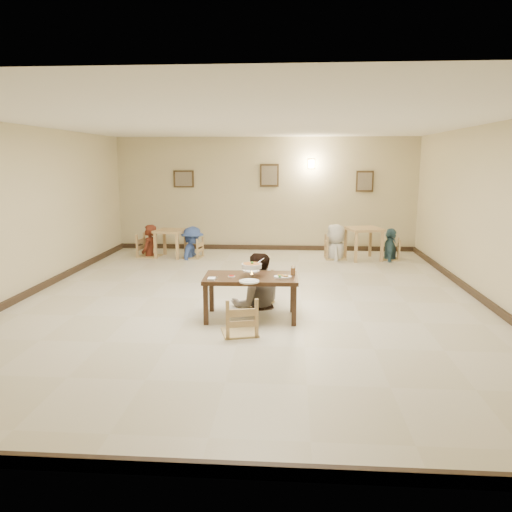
# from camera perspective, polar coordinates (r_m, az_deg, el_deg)

# --- Properties ---
(floor) EXTENTS (10.00, 10.00, 0.00)m
(floor) POSITION_cam_1_polar(r_m,az_deg,el_deg) (8.74, -0.65, -4.97)
(floor) COLOR beige
(floor) RESTS_ON ground
(ceiling) EXTENTS (10.00, 10.00, 0.00)m
(ceiling) POSITION_cam_1_polar(r_m,az_deg,el_deg) (8.43, -0.69, 15.04)
(ceiling) COLOR white
(ceiling) RESTS_ON wall_back
(wall_back) EXTENTS (10.00, 0.00, 10.00)m
(wall_back) POSITION_cam_1_polar(r_m,az_deg,el_deg) (13.43, 1.10, 7.08)
(wall_back) COLOR beige
(wall_back) RESTS_ON floor
(wall_front) EXTENTS (10.00, 0.00, 10.00)m
(wall_front) POSITION_cam_1_polar(r_m,az_deg,el_deg) (3.56, -7.32, -3.59)
(wall_front) COLOR beige
(wall_front) RESTS_ON floor
(wall_left) EXTENTS (0.00, 10.00, 10.00)m
(wall_left) POSITION_cam_1_polar(r_m,az_deg,el_deg) (9.65, -25.16, 4.57)
(wall_left) COLOR beige
(wall_left) RESTS_ON floor
(wall_right) EXTENTS (0.00, 10.00, 10.00)m
(wall_right) POSITION_cam_1_polar(r_m,az_deg,el_deg) (9.05, 25.53, 4.19)
(wall_right) COLOR beige
(wall_right) RESTS_ON floor
(baseboard_back) EXTENTS (8.00, 0.06, 0.12)m
(baseboard_back) POSITION_cam_1_polar(r_m,az_deg,el_deg) (13.57, 1.07, 0.99)
(baseboard_back) COLOR #322418
(baseboard_back) RESTS_ON floor
(baseboard_front) EXTENTS (8.00, 0.06, 0.12)m
(baseboard_front) POSITION_cam_1_polar(r_m,az_deg,el_deg) (4.19, -6.72, -22.94)
(baseboard_front) COLOR #322418
(baseboard_front) RESTS_ON floor
(baseboard_left) EXTENTS (0.06, 10.00, 0.12)m
(baseboard_left) POSITION_cam_1_polar(r_m,az_deg,el_deg) (9.87, -24.33, -3.75)
(baseboard_left) COLOR #322418
(baseboard_left) RESTS_ON floor
(baseboard_right) EXTENTS (0.06, 10.00, 0.12)m
(baseboard_right) POSITION_cam_1_polar(r_m,az_deg,el_deg) (9.29, 24.63, -4.64)
(baseboard_right) COLOR #322418
(baseboard_right) RESTS_ON floor
(picture_a) EXTENTS (0.55, 0.04, 0.45)m
(picture_a) POSITION_cam_1_polar(r_m,az_deg,el_deg) (13.66, -8.27, 8.71)
(picture_a) COLOR #3D2D18
(picture_a) RESTS_ON wall_back
(picture_b) EXTENTS (0.50, 0.04, 0.60)m
(picture_b) POSITION_cam_1_polar(r_m,az_deg,el_deg) (13.36, 1.53, 9.20)
(picture_b) COLOR #3D2D18
(picture_b) RESTS_ON wall_back
(picture_c) EXTENTS (0.45, 0.04, 0.55)m
(picture_c) POSITION_cam_1_polar(r_m,az_deg,el_deg) (13.49, 12.32, 8.34)
(picture_c) COLOR #3D2D18
(picture_c) RESTS_ON wall_back
(wall_sconce) EXTENTS (0.16, 0.05, 0.22)m
(wall_sconce) POSITION_cam_1_polar(r_m,az_deg,el_deg) (13.35, 6.34, 10.43)
(wall_sconce) COLOR #FFD88C
(wall_sconce) RESTS_ON wall_back
(main_table) EXTENTS (1.44, 0.84, 0.66)m
(main_table) POSITION_cam_1_polar(r_m,az_deg,el_deg) (7.58, -0.58, -2.89)
(main_table) COLOR #3D2616
(main_table) RESTS_ON floor
(chair_far) EXTENTS (0.50, 0.50, 1.06)m
(chair_far) POSITION_cam_1_polar(r_m,az_deg,el_deg) (8.30, 0.02, -2.06)
(chair_far) COLOR tan
(chair_far) RESTS_ON floor
(chair_near) EXTENTS (0.48, 0.48, 1.02)m
(chair_near) POSITION_cam_1_polar(r_m,az_deg,el_deg) (6.93, -1.89, -4.84)
(chair_near) COLOR tan
(chair_near) RESTS_ON floor
(main_diner) EXTENTS (0.99, 0.84, 1.79)m
(main_diner) POSITION_cam_1_polar(r_m,az_deg,el_deg) (8.17, 0.11, 0.34)
(main_diner) COLOR gray
(main_diner) RESTS_ON floor
(curry_warmer) EXTENTS (0.34, 0.30, 0.27)m
(curry_warmer) POSITION_cam_1_polar(r_m,az_deg,el_deg) (7.51, -0.50, -1.16)
(curry_warmer) COLOR silver
(curry_warmer) RESTS_ON main_table
(rice_plate_far) EXTENTS (0.27, 0.27, 0.06)m
(rice_plate_far) POSITION_cam_1_polar(r_m,az_deg,el_deg) (7.86, -0.54, -1.70)
(rice_plate_far) COLOR white
(rice_plate_far) RESTS_ON main_table
(rice_plate_near) EXTENTS (0.29, 0.29, 0.07)m
(rice_plate_near) POSITION_cam_1_polar(r_m,az_deg,el_deg) (7.19, -0.78, -2.89)
(rice_plate_near) COLOR white
(rice_plate_near) RESTS_ON main_table
(fried_plate) EXTENTS (0.27, 0.27, 0.06)m
(fried_plate) POSITION_cam_1_polar(r_m,az_deg,el_deg) (7.46, 3.05, -2.34)
(fried_plate) COLOR white
(fried_plate) RESTS_ON main_table
(chili_dish) EXTENTS (0.11, 0.11, 0.02)m
(chili_dish) POSITION_cam_1_polar(r_m,az_deg,el_deg) (7.51, -2.81, -2.33)
(chili_dish) COLOR white
(chili_dish) RESTS_ON main_table
(napkin_cutlery) EXTENTS (0.14, 0.22, 0.03)m
(napkin_cutlery) POSITION_cam_1_polar(r_m,az_deg,el_deg) (7.37, -5.09, -2.60)
(napkin_cutlery) COLOR white
(napkin_cutlery) RESTS_ON main_table
(drink_glass) EXTENTS (0.07, 0.07, 0.14)m
(drink_glass) POSITION_cam_1_polar(r_m,az_deg,el_deg) (7.64, 4.26, -1.70)
(drink_glass) COLOR white
(drink_glass) RESTS_ON main_table
(bg_table_left) EXTENTS (0.79, 0.79, 0.69)m
(bg_table_left) POSITION_cam_1_polar(r_m,az_deg,el_deg) (12.62, -9.75, 2.38)
(bg_table_left) COLOR tan
(bg_table_left) RESTS_ON floor
(bg_table_right) EXTENTS (0.97, 0.97, 0.78)m
(bg_table_right) POSITION_cam_1_polar(r_m,az_deg,el_deg) (12.40, 12.22, 2.53)
(bg_table_right) COLOR tan
(bg_table_right) RESTS_ON floor
(bg_chair_ll) EXTENTS (0.51, 0.51, 1.08)m
(bg_chair_ll) POSITION_cam_1_polar(r_m,az_deg,el_deg) (12.78, -12.15, 2.31)
(bg_chair_ll) COLOR tan
(bg_chair_ll) RESTS_ON floor
(bg_chair_lr) EXTENTS (0.44, 0.44, 0.94)m
(bg_chair_lr) POSITION_cam_1_polar(r_m,az_deg,el_deg) (12.49, -7.29, 1.95)
(bg_chair_lr) COLOR tan
(bg_chair_lr) RESTS_ON floor
(bg_chair_rl) EXTENTS (0.51, 0.51, 1.08)m
(bg_chair_rl) POSITION_cam_1_polar(r_m,az_deg,el_deg) (12.40, 9.13, 2.15)
(bg_chair_rl) COLOR tan
(bg_chair_rl) RESTS_ON floor
(bg_chair_rr) EXTENTS (0.45, 0.45, 0.95)m
(bg_chair_rr) POSITION_cam_1_polar(r_m,az_deg,el_deg) (12.60, 15.13, 1.76)
(bg_chair_rr) COLOR tan
(bg_chair_rr) RESTS_ON floor
(bg_diner_a) EXTENTS (0.44, 0.62, 1.62)m
(bg_diner_a) POSITION_cam_1_polar(r_m,az_deg,el_deg) (12.75, -12.19, 3.51)
(bg_diner_a) COLOR #612617
(bg_diner_a) RESTS_ON floor
(bg_diner_b) EXTENTS (0.66, 1.05, 1.55)m
(bg_diner_b) POSITION_cam_1_polar(r_m,az_deg,el_deg) (12.45, -7.32, 3.35)
(bg_diner_b) COLOR #3A59A5
(bg_diner_b) RESTS_ON floor
(bg_diner_c) EXTENTS (0.56, 0.85, 1.71)m
(bg_diner_c) POSITION_cam_1_polar(r_m,az_deg,el_deg) (12.35, 9.17, 3.61)
(bg_diner_c) COLOR silver
(bg_diner_c) RESTS_ON floor
(bg_diner_d) EXTENTS (0.53, 0.95, 1.53)m
(bg_diner_d) POSITION_cam_1_polar(r_m,az_deg,el_deg) (12.56, 15.20, 3.07)
(bg_diner_d) COLOR #416D7E
(bg_diner_d) RESTS_ON floor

